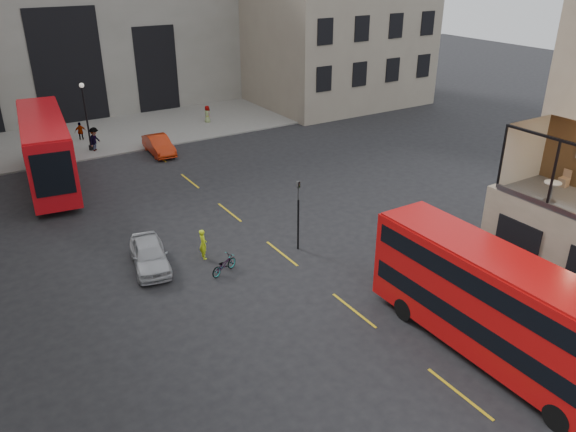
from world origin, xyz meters
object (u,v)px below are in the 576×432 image
bus_far (46,147)px  cyclist (203,244)px  pedestrian_c (81,132)px  cafe_chair_d (564,181)px  car_a (150,255)px  pedestrian_b (95,140)px  pedestrian_d (207,114)px  traffic_light_near (298,207)px  bus_near (495,302)px  street_lamp_b (87,121)px  bicycle (224,265)px  car_b (159,145)px  cafe_table_far (552,189)px

bus_far → cyclist: 15.30m
pedestrian_c → cafe_chair_d: (13.61, -33.58, 4.04)m
car_a → cafe_chair_d: size_ratio=5.34×
pedestrian_b → bus_far: bearing=-176.5°
bus_far → pedestrian_d: 17.31m
car_a → cafe_chair_d: cafe_chair_d is taller
traffic_light_near → car_a: (-7.20, 2.27, -1.73)m
traffic_light_near → bus_near: size_ratio=0.35×
street_lamp_b → pedestrian_d: bearing=12.8°
traffic_light_near → pedestrian_b: bearing=102.4°
bus_near → cafe_chair_d: bearing=19.7°
pedestrian_c → cafe_chair_d: cafe_chair_d is taller
bicycle → cyclist: (-0.23, 1.85, 0.37)m
bus_near → bus_far: 29.24m
cyclist → pedestrian_d: 25.16m
bus_near → car_a: 15.98m
car_b → cafe_table_far: bearing=-72.8°
car_a → pedestrian_b: pedestrian_b is taller
car_b → cafe_chair_d: bearing=-68.6°
traffic_light_near → cafe_table_far: size_ratio=4.41×
bicycle → cafe_table_far: bearing=-152.0°
bus_far → pedestrian_c: 9.89m
traffic_light_near → bus_near: bus_near is taller
pedestrian_b → pedestrian_c: 3.54m
pedestrian_d → cafe_table_far: size_ratio=1.87×
car_a → bicycle: (2.85, -2.39, -0.27)m
pedestrian_b → pedestrian_d: pedestrian_b is taller
car_b → bicycle: (-3.66, -18.74, -0.27)m
cyclist → pedestrian_c: cyclist is taller
car_b → bicycle: size_ratio=2.58×
pedestrian_d → traffic_light_near: bearing=155.9°
cyclist → pedestrian_c: (-0.41, 23.37, -0.00)m
cafe_table_far → cyclist: bearing=135.8°
car_a → bicycle: car_a is taller
traffic_light_near → cafe_chair_d: size_ratio=4.95×
street_lamp_b → bus_far: (-4.02, -5.75, 0.22)m
bus_near → cyclist: 14.23m
cyclist → cafe_table_far: cafe_table_far is taller
bus_near → car_b: bearing=94.2°
street_lamp_b → bus_near: size_ratio=0.50×
bus_near → bus_far: bus_far is taller
car_b → pedestrian_b: (-4.05, 2.96, 0.29)m
pedestrian_c → pedestrian_d: (11.08, -0.59, 0.01)m
traffic_light_near → pedestrian_d: traffic_light_near is taller
traffic_light_near → bicycle: (-4.35, -0.13, -1.99)m
car_a → pedestrian_c: 22.94m
cafe_chair_d → pedestrian_d: bearing=94.4°
car_b → pedestrian_d: 8.99m
bicycle → street_lamp_b: bearing=-20.8°
cafe_chair_d → pedestrian_c: bearing=112.1°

